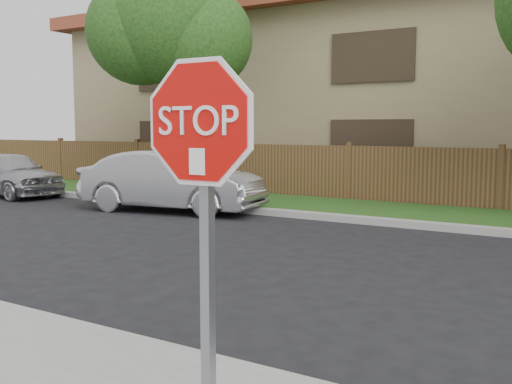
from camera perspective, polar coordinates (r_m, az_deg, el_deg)
The scene contains 8 objects.
ground at distance 5.41m, azimuth -0.37°, elevation -16.91°, with size 90.00×90.00×0.00m, color black.
far_curb at distance 12.80m, azimuth 19.63°, elevation -3.36°, with size 70.00×0.30×0.15m, color gray.
grass_strip at distance 14.40m, azimuth 21.05°, elevation -2.44°, with size 70.00×3.00×0.12m, color #1E4714.
fence at distance 15.88m, azimuth 22.27°, elevation 0.97°, with size 70.00×0.12×1.60m, color #4C2D1B.
tree_left at distance 18.30m, azimuth -8.40°, elevation 15.90°, with size 4.80×3.90×7.78m.
stop_sign at distance 3.42m, azimuth -5.16°, elevation 1.26°, with size 1.01×0.13×2.55m.
sedan_far_left at distance 19.92m, azimuth -22.42°, elevation 1.64°, with size 1.64×4.08×1.39m, color #AFAFB4.
sedan_left at distance 15.16m, azimuth -8.03°, elevation 1.02°, with size 1.62×4.66×1.53m, color #B0B1B5.
Camera 1 is at (2.67, -4.20, 2.12)m, focal length 42.00 mm.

